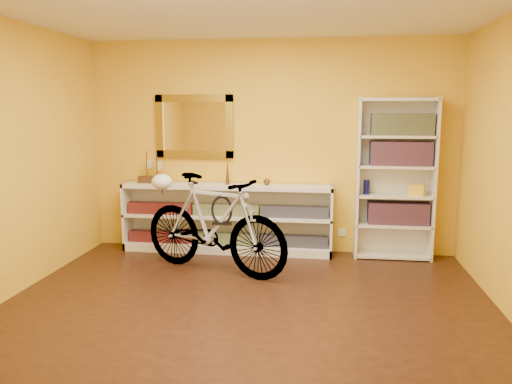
# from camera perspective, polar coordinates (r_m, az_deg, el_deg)

# --- Properties ---
(floor) EXTENTS (4.50, 4.00, 0.01)m
(floor) POSITION_cam_1_polar(r_m,az_deg,el_deg) (4.64, -1.21, -13.14)
(floor) COLOR black
(floor) RESTS_ON ground
(ceiling) EXTENTS (4.50, 4.00, 0.01)m
(ceiling) POSITION_cam_1_polar(r_m,az_deg,el_deg) (4.37, -1.34, 20.36)
(ceiling) COLOR silver
(ceiling) RESTS_ON ground
(back_wall) EXTENTS (4.50, 0.01, 2.60)m
(back_wall) POSITION_cam_1_polar(r_m,az_deg,el_deg) (6.29, 1.63, 5.07)
(back_wall) COLOR gold
(back_wall) RESTS_ON ground
(left_wall) EXTENTS (0.01, 4.00, 2.60)m
(left_wall) POSITION_cam_1_polar(r_m,az_deg,el_deg) (5.17, -26.81, 3.13)
(left_wall) COLOR gold
(left_wall) RESTS_ON ground
(gilt_mirror) EXTENTS (0.98, 0.06, 0.78)m
(gilt_mirror) POSITION_cam_1_polar(r_m,az_deg,el_deg) (6.41, -6.94, 7.32)
(gilt_mirror) COLOR olive
(gilt_mirror) RESTS_ON back_wall
(wall_socket) EXTENTS (0.09, 0.02, 0.09)m
(wall_socket) POSITION_cam_1_polar(r_m,az_deg,el_deg) (6.41, 9.62, -4.51)
(wall_socket) COLOR silver
(wall_socket) RESTS_ON back_wall
(console_unit) EXTENTS (2.60, 0.35, 0.85)m
(console_unit) POSITION_cam_1_polar(r_m,az_deg,el_deg) (6.31, -3.30, -2.96)
(console_unit) COLOR silver
(console_unit) RESTS_ON floor
(cd_row_lower) EXTENTS (2.50, 0.13, 0.14)m
(cd_row_lower) POSITION_cam_1_polar(r_m,az_deg,el_deg) (6.35, -3.32, -5.25)
(cd_row_lower) COLOR black
(cd_row_lower) RESTS_ON console_unit
(cd_row_upper) EXTENTS (2.50, 0.13, 0.14)m
(cd_row_upper) POSITION_cam_1_polar(r_m,az_deg,el_deg) (6.27, -3.35, -2.02)
(cd_row_upper) COLOR navy
(cd_row_upper) RESTS_ON console_unit
(model_ship) EXTENTS (0.35, 0.15, 0.40)m
(model_ship) POSITION_cam_1_polar(r_m,az_deg,el_deg) (6.46, -11.62, 2.77)
(model_ship) COLOR #38210F
(model_ship) RESTS_ON console_unit
(toy_car) EXTENTS (0.00, 0.00, 0.00)m
(toy_car) POSITION_cam_1_polar(r_m,az_deg,el_deg) (6.33, -7.06, 0.93)
(toy_car) COLOR black
(toy_car) RESTS_ON console_unit
(bronze_ornament) EXTENTS (0.05, 0.05, 0.31)m
(bronze_ornament) POSITION_cam_1_polar(r_m,az_deg,el_deg) (6.21, -3.22, 2.27)
(bronze_ornament) COLOR #56341D
(bronze_ornament) RESTS_ON console_unit
(decorative_orb) EXTENTS (0.08, 0.08, 0.08)m
(decorative_orb) POSITION_cam_1_polar(r_m,az_deg,el_deg) (6.15, 1.22, 1.13)
(decorative_orb) COLOR #56341D
(decorative_orb) RESTS_ON console_unit
(bookcase) EXTENTS (0.90, 0.30, 1.90)m
(bookcase) POSITION_cam_1_polar(r_m,az_deg,el_deg) (6.18, 15.34, 1.40)
(bookcase) COLOR silver
(bookcase) RESTS_ON floor
(book_row_a) EXTENTS (0.70, 0.22, 0.26)m
(book_row_a) POSITION_cam_1_polar(r_m,az_deg,el_deg) (6.26, 15.64, -2.29)
(book_row_a) COLOR maroon
(book_row_a) RESTS_ON bookcase
(book_row_b) EXTENTS (0.70, 0.22, 0.28)m
(book_row_b) POSITION_cam_1_polar(r_m,az_deg,el_deg) (6.16, 15.93, 4.20)
(book_row_b) COLOR maroon
(book_row_b) RESTS_ON bookcase
(book_row_c) EXTENTS (0.70, 0.22, 0.25)m
(book_row_c) POSITION_cam_1_polar(r_m,az_deg,el_deg) (6.14, 16.07, 7.31)
(book_row_c) COLOR #174550
(book_row_c) RESTS_ON bookcase
(travel_mug) EXTENTS (0.08, 0.08, 0.17)m
(travel_mug) POSITION_cam_1_polar(r_m,az_deg,el_deg) (6.14, 12.31, 0.54)
(travel_mug) COLOR #151990
(travel_mug) RESTS_ON bookcase
(red_tin) EXTENTS (0.14, 0.14, 0.17)m
(red_tin) POSITION_cam_1_polar(r_m,az_deg,el_deg) (6.14, 13.69, 7.03)
(red_tin) COLOR maroon
(red_tin) RESTS_ON bookcase
(yellow_bag) EXTENTS (0.20, 0.17, 0.13)m
(yellow_bag) POSITION_cam_1_polar(r_m,az_deg,el_deg) (6.20, 17.63, 0.19)
(yellow_bag) COLOR yellow
(yellow_bag) RESTS_ON bookcase
(bicycle) EXTENTS (1.12, 1.88, 1.08)m
(bicycle) POSITION_cam_1_polar(r_m,az_deg,el_deg) (5.51, -4.78, -3.58)
(bicycle) COLOR silver
(bicycle) RESTS_ON floor
(helmet) EXTENTS (0.24, 0.22, 0.18)m
(helmet) POSITION_cam_1_polar(r_m,az_deg,el_deg) (5.85, -10.52, 1.15)
(helmet) COLOR white
(helmet) RESTS_ON bicycle
(u_lock) EXTENTS (0.23, 0.02, 0.23)m
(u_lock) POSITION_cam_1_polar(r_m,az_deg,el_deg) (5.42, -3.86, -2.04)
(u_lock) COLOR black
(u_lock) RESTS_ON bicycle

